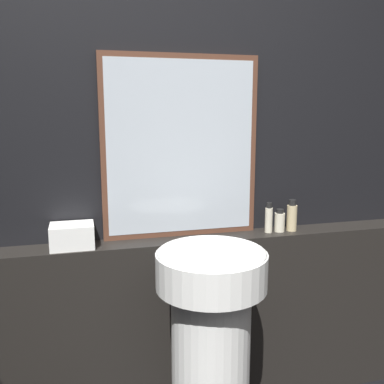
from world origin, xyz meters
The scene contains 8 objects.
wall_back centered at (0.00, 1.71, 1.25)m, with size 8.00×0.06×2.50m.
vanity_counter centered at (0.00, 1.60, 0.44)m, with size 2.81×0.17×0.88m.
pedestal_sink centered at (0.06, 1.22, 0.53)m, with size 0.44×0.44×0.95m.
mirror centered at (0.05, 1.66, 1.31)m, with size 0.74×0.03×0.85m.
towel_stack centered at (-0.46, 1.60, 0.93)m, with size 0.19×0.14×0.11m.
shampoo_bottle centered at (0.48, 1.60, 0.95)m, with size 0.04×0.04×0.15m.
conditioner_bottle centered at (0.54, 1.60, 0.93)m, with size 0.05×0.05×0.11m.
lotion_bottle centered at (0.60, 1.60, 0.95)m, with size 0.05×0.05×0.16m.
Camera 1 is at (-0.41, -0.29, 1.48)m, focal length 40.00 mm.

